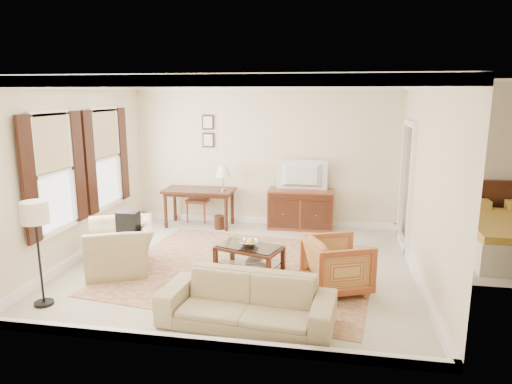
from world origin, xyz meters
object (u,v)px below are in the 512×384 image
(sideboard, at_px, (301,209))
(striped_armchair, at_px, (337,262))
(tv, at_px, (302,166))
(coffee_table, at_px, (249,252))
(club_armchair, at_px, (120,239))
(writing_desk, at_px, (199,194))
(sofa, at_px, (247,294))

(sideboard, bearing_deg, striped_armchair, -76.05)
(tv, height_order, coffee_table, tv)
(striped_armchair, relative_size, club_armchair, 0.73)
(club_armchair, bearing_deg, writing_desk, 143.81)
(striped_armchair, height_order, sofa, striped_armchair)
(sideboard, relative_size, striped_armchair, 1.57)
(writing_desk, height_order, coffee_table, writing_desk)
(tv, relative_size, club_armchair, 0.85)
(writing_desk, bearing_deg, sideboard, 4.78)
(sideboard, distance_m, striped_armchair, 3.03)
(tv, bearing_deg, writing_desk, 4.23)
(sideboard, height_order, striped_armchair, striped_armchair)
(sofa, bearing_deg, coffee_table, 105.18)
(club_armchair, xyz_separation_m, sofa, (2.28, -1.41, -0.10))
(coffee_table, bearing_deg, sofa, -80.30)
(club_armchair, bearing_deg, sideboard, 111.34)
(writing_desk, xyz_separation_m, tv, (2.09, 0.15, 0.63))
(sofa, bearing_deg, club_armchair, 153.70)
(writing_desk, xyz_separation_m, coffee_table, (1.48, -2.26, -0.36))
(coffee_table, relative_size, sofa, 0.54)
(tv, distance_m, club_armchair, 3.81)
(writing_desk, relative_size, sideboard, 1.09)
(sideboard, bearing_deg, sofa, -94.43)
(tv, xyz_separation_m, sofa, (-0.32, -4.09, -0.90))
(coffee_table, xyz_separation_m, striped_armchair, (1.34, -0.51, 0.10))
(writing_desk, distance_m, tv, 2.18)
(striped_armchair, bearing_deg, club_armchair, 63.44)
(tv, height_order, sofa, tv)
(striped_armchair, relative_size, sofa, 0.41)
(sideboard, xyz_separation_m, sofa, (-0.32, -4.11, -0.00))
(writing_desk, height_order, sideboard, sideboard)
(club_armchair, bearing_deg, tv, 111.12)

